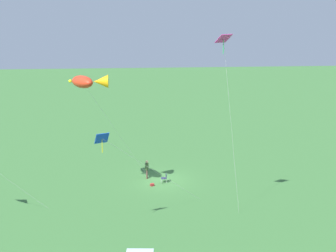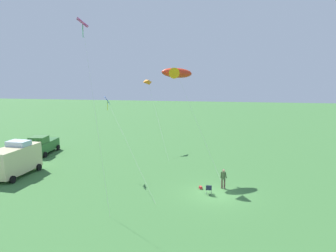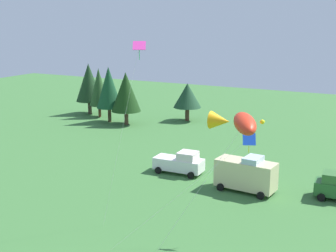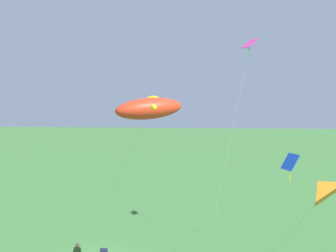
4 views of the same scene
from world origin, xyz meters
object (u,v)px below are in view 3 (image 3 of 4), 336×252
truck_white_pickup (180,163)px  van_camper_beige (246,174)px  kite_large_fish (239,123)px  kite_diamond_rainbow (138,52)px  kite_diamond_blue (245,143)px

truck_white_pickup → van_camper_beige: 7.70m
truck_white_pickup → van_camper_beige: (7.48, -1.77, 0.54)m
van_camper_beige → kite_large_fish: kite_large_fish is taller
truck_white_pickup → kite_diamond_rainbow: size_ratio=0.37×
truck_white_pickup → kite_diamond_rainbow: bearing=-81.3°
kite_diamond_blue → truck_white_pickup: bearing=133.6°
kite_large_fish → kite_diamond_blue: 7.30m
truck_white_pickup → kite_large_fish: size_ratio=0.48×
kite_large_fish → kite_diamond_rainbow: (-9.56, 5.44, 3.12)m
kite_large_fish → kite_diamond_rainbow: size_ratio=0.76×
van_camper_beige → truck_white_pickup: bearing=171.9°
truck_white_pickup → kite_diamond_blue: bearing=-48.0°
truck_white_pickup → kite_diamond_blue: (10.00, -10.51, 5.87)m
kite_large_fish → truck_white_pickup: bearing=124.5°
van_camper_beige → kite_diamond_rainbow: kite_diamond_rainbow is taller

